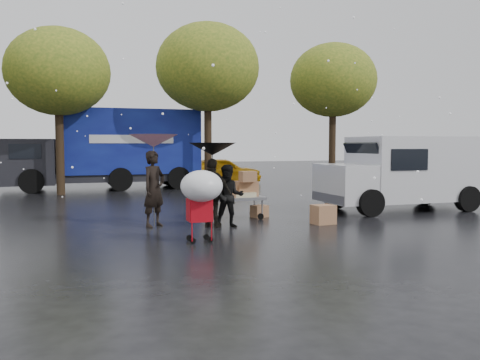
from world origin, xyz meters
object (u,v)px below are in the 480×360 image
object	(u,v)px
white_van	(405,171)
yellow_taxi	(222,171)
shopping_cart	(201,190)
person_pink	(154,189)
person_black	(213,193)
blue_truck	(110,149)
vendor_cart	(238,192)

from	to	relation	value
white_van	yellow_taxi	world-z (taller)	white_van
shopping_cart	person_pink	bearing A→B (deg)	103.33
person_black	yellow_taxi	distance (m)	13.21
person_pink	blue_truck	xyz separation A→B (m)	(-0.20, 10.94, 0.85)
shopping_cart	blue_truck	world-z (taller)	blue_truck
vendor_cart	blue_truck	world-z (taller)	blue_truck
person_pink	shopping_cart	world-z (taller)	person_pink
blue_truck	yellow_taxi	world-z (taller)	blue_truck
yellow_taxi	blue_truck	bearing A→B (deg)	102.64
blue_truck	person_pink	bearing A→B (deg)	-88.95
white_van	blue_truck	world-z (taller)	blue_truck
person_black	vendor_cart	distance (m)	1.53
person_black	shopping_cart	bearing A→B (deg)	109.43
person_pink	person_black	world-z (taller)	person_pink
person_black	white_van	xyz separation A→B (m)	(6.38, 1.29, 0.34)
person_black	shopping_cart	world-z (taller)	person_black
white_van	person_pink	bearing A→B (deg)	-174.48
blue_truck	shopping_cart	bearing A→B (deg)	-86.73
shopping_cart	yellow_taxi	bearing A→B (deg)	71.93
white_van	blue_truck	xyz separation A→B (m)	(-7.88, 10.20, 0.60)
vendor_cart	blue_truck	xyz separation A→B (m)	(-2.52, 10.35, 1.03)
person_black	shopping_cart	xyz separation A→B (m)	(-0.74, -1.82, 0.24)
vendor_cart	shopping_cart	distance (m)	3.46
person_pink	white_van	xyz separation A→B (m)	(7.68, 0.74, 0.25)
shopping_cart	yellow_taxi	world-z (taller)	shopping_cart
shopping_cart	blue_truck	distance (m)	13.35
person_black	blue_truck	xyz separation A→B (m)	(-1.50, 11.49, 0.94)
person_pink	yellow_taxi	bearing A→B (deg)	28.71
shopping_cart	blue_truck	size ratio (longest dim) A/B	0.18
person_pink	vendor_cart	xyz separation A→B (m)	(2.32, 0.59, -0.19)
shopping_cart	yellow_taxi	xyz separation A→B (m)	(4.71, 14.42, -0.39)
vendor_cart	yellow_taxi	distance (m)	11.83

